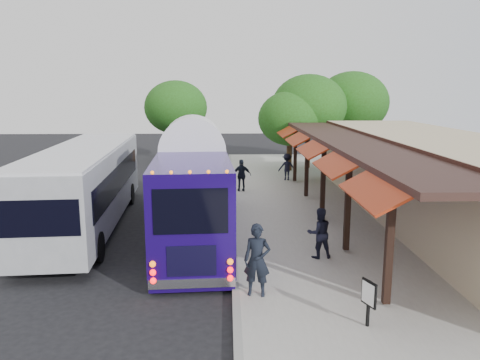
% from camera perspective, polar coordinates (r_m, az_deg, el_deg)
% --- Properties ---
extents(ground, '(90.00, 90.00, 0.00)m').
position_cam_1_polar(ground, '(15.75, -0.90, -9.35)').
color(ground, black).
rests_on(ground, ground).
extents(sidewalk, '(10.00, 40.00, 0.15)m').
position_cam_1_polar(sidewalk, '(20.20, 13.34, -4.83)').
color(sidewalk, '#9E9B93').
rests_on(sidewalk, ground).
extents(curb, '(0.20, 40.00, 0.16)m').
position_cam_1_polar(curb, '(19.54, -0.90, -5.07)').
color(curb, gray).
rests_on(curb, ground).
extents(station_shelter, '(8.15, 20.00, 3.60)m').
position_cam_1_polar(station_shelter, '(20.94, 22.53, 0.15)').
color(station_shelter, '#C4B288').
rests_on(station_shelter, ground).
extents(coach_bus, '(3.03, 11.34, 3.59)m').
position_cam_1_polar(coach_bus, '(17.70, -5.72, -0.63)').
color(coach_bus, '#1B075B').
rests_on(coach_bus, ground).
extents(city_bus, '(3.45, 12.22, 3.24)m').
position_cam_1_polar(city_bus, '(19.72, -18.26, -0.35)').
color(city_bus, '#919499').
rests_on(city_bus, ground).
extents(ped_a, '(0.78, 0.58, 1.92)m').
position_cam_1_polar(ped_a, '(12.32, 2.10, -9.74)').
color(ped_a, black).
rests_on(ped_a, sidewalk).
extents(ped_b, '(0.88, 0.74, 1.64)m').
position_cam_1_polar(ped_b, '(15.22, 9.64, -6.38)').
color(ped_b, black).
rests_on(ped_b, sidewalk).
extents(ped_c, '(1.04, 0.51, 1.71)m').
position_cam_1_polar(ped_c, '(24.79, 0.21, 0.57)').
color(ped_c, black).
rests_on(ped_c, sidewalk).
extents(ped_d, '(1.03, 0.60, 1.59)m').
position_cam_1_polar(ped_d, '(28.05, 5.74, 1.61)').
color(ped_d, black).
rests_on(ped_d, sidewalk).
extents(sign_board, '(0.22, 0.48, 1.10)m').
position_cam_1_polar(sign_board, '(11.25, 15.42, -13.43)').
color(sign_board, black).
rests_on(sign_board, sidewalk).
extents(tree_left, '(4.23, 4.23, 5.41)m').
position_cam_1_polar(tree_left, '(31.27, 6.11, 7.46)').
color(tree_left, '#382314').
rests_on(tree_left, ground).
extents(tree_mid, '(5.10, 5.10, 6.52)m').
position_cam_1_polar(tree_mid, '(32.40, 8.39, 8.84)').
color(tree_mid, '#382314').
rests_on(tree_mid, ground).
extents(tree_right, '(5.32, 5.32, 6.81)m').
position_cam_1_polar(tree_right, '(35.54, 13.48, 9.14)').
color(tree_right, '#382314').
rests_on(tree_right, ground).
extents(tree_far, '(4.84, 4.84, 6.20)m').
position_cam_1_polar(tree_far, '(36.87, -7.83, 8.76)').
color(tree_far, '#382314').
rests_on(tree_far, ground).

